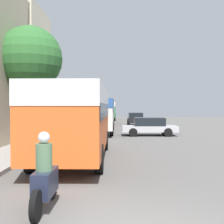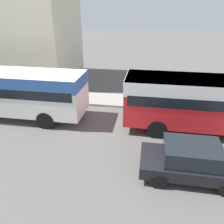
# 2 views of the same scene
# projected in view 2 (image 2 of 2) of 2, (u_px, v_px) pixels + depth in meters

# --- Properties ---
(building_far_terrace) EXTENTS (6.66, 6.45, 9.99)m
(building_far_terrace) POSITION_uv_depth(u_px,v_px,m) (34.00, 22.00, 18.72)
(building_far_terrace) COLOR beige
(building_far_terrace) RESTS_ON ground_plane
(bus_following) EXTENTS (2.51, 9.89, 2.83)m
(bus_following) POSITION_uv_depth(u_px,v_px,m) (3.00, 87.00, 12.93)
(bus_following) COLOR silver
(bus_following) RESTS_ON ground_plane
(bus_third_in_line) EXTENTS (2.59, 9.36, 2.93)m
(bus_third_in_line) POSITION_uv_depth(u_px,v_px,m) (216.00, 99.00, 11.19)
(bus_third_in_line) COLOR red
(bus_third_in_line) RESTS_ON ground_plane
(car_far_curb) EXTENTS (1.90, 3.89, 1.47)m
(car_far_curb) POSITION_uv_depth(u_px,v_px,m) (191.00, 160.00, 8.51)
(car_far_curb) COLOR black
(car_far_curb) RESTS_ON ground_plane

